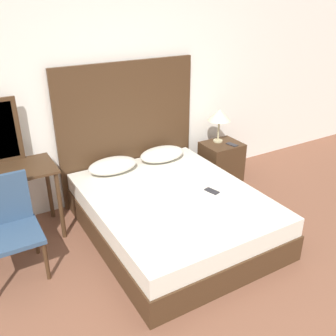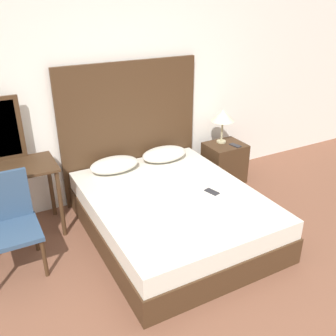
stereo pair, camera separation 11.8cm
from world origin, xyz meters
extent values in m
plane|color=brown|center=(0.00, 0.00, 0.00)|extent=(16.00, 16.00, 0.00)
cube|color=white|center=(0.00, 2.48, 1.35)|extent=(10.00, 0.06, 2.70)
cube|color=#422B19|center=(0.13, 1.39, 0.13)|extent=(1.60, 2.00, 0.27)
cube|color=silver|center=(0.13, 1.39, 0.36)|extent=(1.57, 1.96, 0.19)
cube|color=#422B19|center=(0.13, 2.41, 0.80)|extent=(1.68, 0.05, 1.61)
ellipsoid|color=silver|center=(-0.19, 2.16, 0.53)|extent=(0.56, 0.34, 0.16)
ellipsoid|color=silver|center=(0.44, 2.16, 0.53)|extent=(0.56, 0.34, 0.16)
cube|color=#232328|center=(0.50, 1.23, 0.46)|extent=(0.11, 0.16, 0.01)
cube|color=#422B19|center=(1.29, 2.09, 0.26)|extent=(0.48, 0.41, 0.52)
cylinder|color=tan|center=(1.28, 2.17, 0.53)|extent=(0.12, 0.12, 0.02)
cylinder|color=tan|center=(1.28, 2.17, 0.68)|extent=(0.02, 0.02, 0.27)
cone|color=beige|center=(1.28, 2.17, 0.88)|extent=(0.29, 0.29, 0.15)
cube|color=#232328|center=(1.37, 1.99, 0.53)|extent=(0.10, 0.16, 0.01)
cylinder|color=#422B19|center=(-0.88, 1.88, 0.37)|extent=(0.04, 0.04, 0.74)
cylinder|color=#422B19|center=(-0.88, 2.32, 0.37)|extent=(0.04, 0.04, 0.74)
cube|color=#334C6B|center=(-1.39, 1.54, 0.40)|extent=(0.49, 0.47, 0.04)
cube|color=#334C6B|center=(-1.39, 1.76, 0.65)|extent=(0.46, 0.04, 0.46)
cylinder|color=#422B19|center=(-1.18, 1.34, 0.19)|extent=(0.04, 0.04, 0.38)
cylinder|color=#422B19|center=(-1.18, 1.75, 0.19)|extent=(0.04, 0.04, 0.38)
camera|label=1|loc=(-1.57, -1.41, 2.30)|focal=40.00mm
camera|label=2|loc=(-1.47, -1.46, 2.30)|focal=40.00mm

